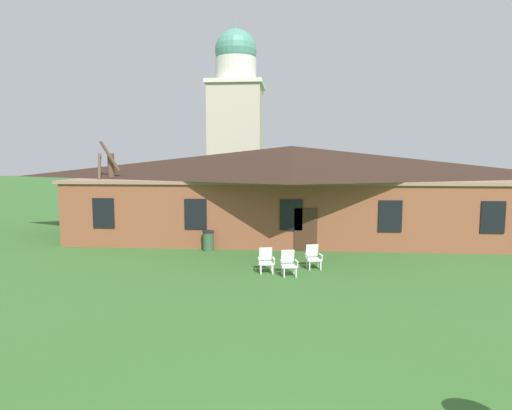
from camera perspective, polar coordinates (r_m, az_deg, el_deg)
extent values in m
cube|color=brown|center=(25.76, 4.68, -0.22)|extent=(23.37, 10.00, 3.20)
cube|color=#926D5E|center=(25.63, 4.71, 3.52)|extent=(23.84, 10.20, 0.16)
pyramid|color=black|center=(25.60, 4.73, 5.76)|extent=(24.30, 10.40, 1.85)
cube|color=black|center=(22.75, -19.58, -1.01)|extent=(1.10, 0.06, 1.50)
cube|color=black|center=(21.27, -8.02, -1.19)|extent=(1.10, 0.06, 1.50)
cube|color=black|center=(20.75, 4.68, -1.33)|extent=(1.10, 0.06, 1.50)
cube|color=black|center=(21.28, 17.37, -1.41)|extent=(1.10, 0.06, 1.50)
cube|color=black|center=(22.77, 28.93, -1.42)|extent=(1.10, 0.06, 1.50)
cube|color=#422819|center=(20.87, 6.60, -3.28)|extent=(1.10, 0.06, 2.10)
cube|color=#BCB29E|center=(41.06, -2.63, 7.72)|extent=(4.80, 4.80, 11.12)
cube|color=silver|center=(41.61, -2.67, 15.65)|extent=(5.18, 5.18, 0.36)
cylinder|color=silver|center=(41.84, -2.68, 17.38)|extent=(3.80, 3.80, 2.20)
sphere|color=#4C8E7A|center=(42.22, -2.69, 19.75)|extent=(3.88, 3.88, 3.88)
cone|color=#4C8E7A|center=(42.82, -2.71, 22.80)|extent=(0.24, 0.24, 1.00)
cube|color=white|center=(16.85, 2.23, -8.57)|extent=(0.06, 0.06, 0.36)
cube|color=white|center=(16.81, 0.65, -8.60)|extent=(0.06, 0.06, 0.36)
cube|color=white|center=(17.28, 2.07, -8.20)|extent=(0.06, 0.06, 0.36)
cube|color=white|center=(17.23, 0.54, -8.23)|extent=(0.06, 0.06, 0.36)
cube|color=white|center=(16.99, 1.38, -7.73)|extent=(0.61, 0.59, 0.05)
cube|color=white|center=(17.22, 1.28, -6.51)|extent=(0.54, 0.26, 0.54)
cube|color=white|center=(16.95, 2.37, -7.09)|extent=(0.13, 0.47, 0.03)
cube|color=white|center=(16.82, 2.43, -7.58)|extent=(0.05, 0.05, 0.22)
cube|color=white|center=(16.90, 0.40, -7.12)|extent=(0.13, 0.47, 0.03)
cube|color=white|center=(16.77, 0.44, -7.62)|extent=(0.05, 0.05, 0.22)
cube|color=silver|center=(16.49, 5.34, -8.92)|extent=(0.06, 0.06, 0.36)
cube|color=silver|center=(16.40, 3.76, -8.99)|extent=(0.06, 0.06, 0.36)
cube|color=silver|center=(16.91, 5.02, -8.54)|extent=(0.06, 0.06, 0.36)
cube|color=silver|center=(16.82, 3.48, -8.60)|extent=(0.06, 0.06, 0.36)
cube|color=silver|center=(16.60, 4.41, -8.08)|extent=(0.63, 0.62, 0.05)
cube|color=silver|center=(16.83, 4.21, -6.83)|extent=(0.54, 0.29, 0.54)
cube|color=silver|center=(16.59, 5.42, -7.40)|extent=(0.15, 0.47, 0.03)
cube|color=silver|center=(16.47, 5.53, -7.90)|extent=(0.05, 0.05, 0.22)
cube|color=silver|center=(16.48, 3.43, -7.48)|extent=(0.15, 0.47, 0.03)
cube|color=silver|center=(16.36, 3.53, -7.99)|extent=(0.05, 0.05, 0.22)
cube|color=silver|center=(17.65, 8.58, -7.96)|extent=(0.06, 0.06, 0.36)
cube|color=silver|center=(17.53, 7.12, -8.03)|extent=(0.06, 0.06, 0.36)
cube|color=silver|center=(18.06, 8.19, -7.62)|extent=(0.06, 0.06, 0.36)
cube|color=silver|center=(17.94, 6.76, -7.69)|extent=(0.06, 0.06, 0.36)
cube|color=silver|center=(17.74, 7.67, -7.18)|extent=(0.64, 0.62, 0.05)
cube|color=silver|center=(17.97, 7.43, -6.03)|extent=(0.54, 0.29, 0.54)
cube|color=silver|center=(17.76, 8.61, -6.54)|extent=(0.16, 0.47, 0.03)
cube|color=silver|center=(17.63, 8.75, -7.00)|extent=(0.05, 0.05, 0.22)
cube|color=silver|center=(17.61, 6.78, -6.62)|extent=(0.16, 0.47, 0.03)
cube|color=silver|center=(17.48, 6.91, -7.09)|extent=(0.05, 0.05, 0.22)
cylinder|color=brown|center=(25.07, -18.55, 1.08)|extent=(0.36, 0.36, 4.75)
cylinder|color=brown|center=(24.54, -18.83, 6.15)|extent=(1.04, 0.47, 1.67)
cylinder|color=brown|center=(24.30, -19.12, 1.88)|extent=(1.65, 0.34, 1.10)
cylinder|color=brown|center=(25.02, -20.05, 4.81)|extent=(0.61, 1.29, 1.48)
cylinder|color=#335638|center=(21.08, -6.34, -4.84)|extent=(0.52, 0.52, 0.90)
cylinder|color=black|center=(20.99, -6.36, -3.53)|extent=(0.56, 0.56, 0.08)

